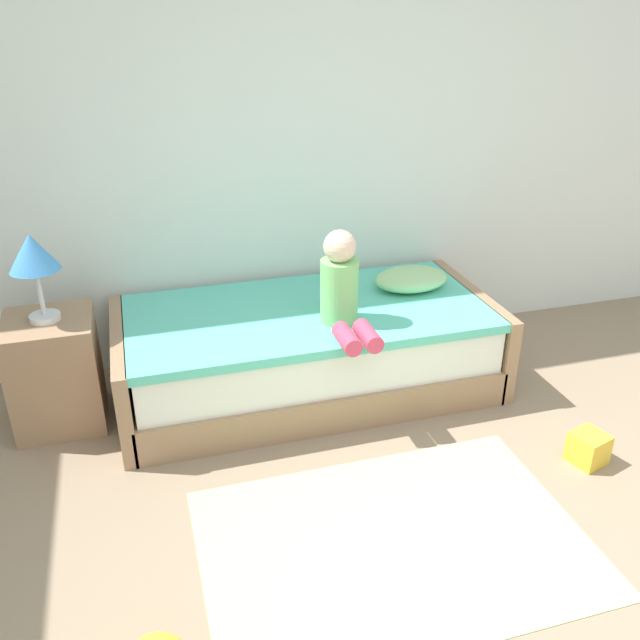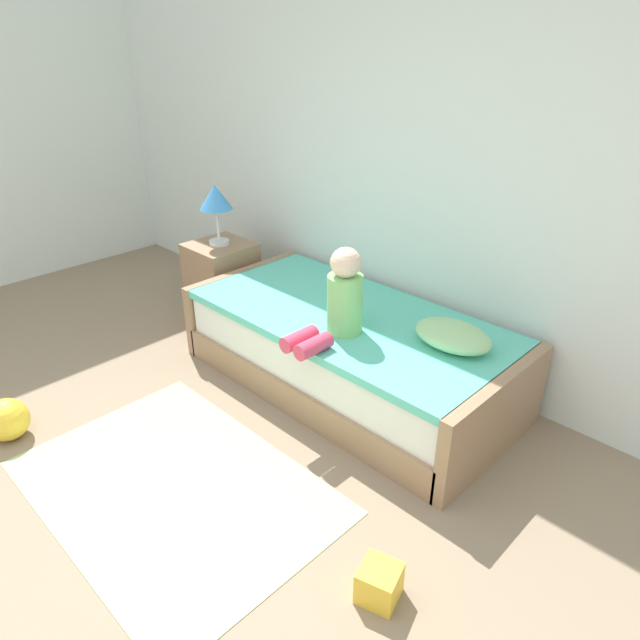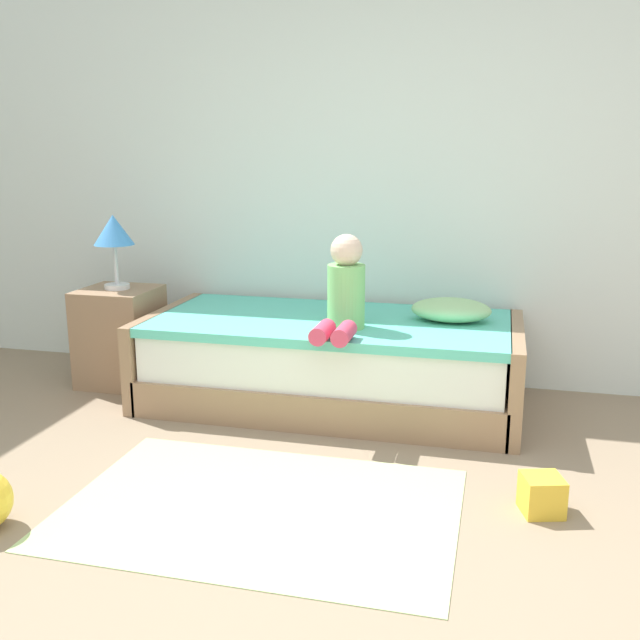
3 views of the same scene
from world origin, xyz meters
TOP-DOWN VIEW (x-y plane):
  - ground_plane at (0.00, 0.00)m, footprint 9.20×9.20m
  - wall_rear at (0.00, 2.60)m, footprint 7.20×0.10m
  - bed at (-0.30, 2.00)m, footprint 2.11×1.00m
  - nightstand at (-1.65, 2.04)m, footprint 0.44×0.44m
  - table_lamp at (-1.65, 2.04)m, footprint 0.24×0.24m
  - child_figure at (-0.18, 1.77)m, footprint 0.20×0.51m
  - pillow at (0.36, 2.10)m, footprint 0.44×0.30m
  - toy_ball at (-1.28, 0.28)m, footprint 0.24×0.24m
  - area_rug at (-0.29, 0.70)m, footprint 1.60×1.10m
  - toy_block at (0.82, 0.94)m, footprint 0.19×0.19m

SIDE VIEW (x-z plane):
  - ground_plane at x=0.00m, z-range 0.00..0.00m
  - area_rug at x=-0.29m, z-range 0.00..0.01m
  - toy_block at x=0.82m, z-range 0.00..0.16m
  - toy_ball at x=-1.28m, z-range 0.00..0.24m
  - bed at x=-0.30m, z-range 0.00..0.50m
  - nightstand at x=-1.65m, z-range 0.00..0.60m
  - pillow at x=0.36m, z-range 0.50..0.63m
  - child_figure at x=-0.18m, z-range 0.45..0.96m
  - table_lamp at x=-1.65m, z-range 0.71..1.16m
  - wall_rear at x=0.00m, z-range 0.00..2.90m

